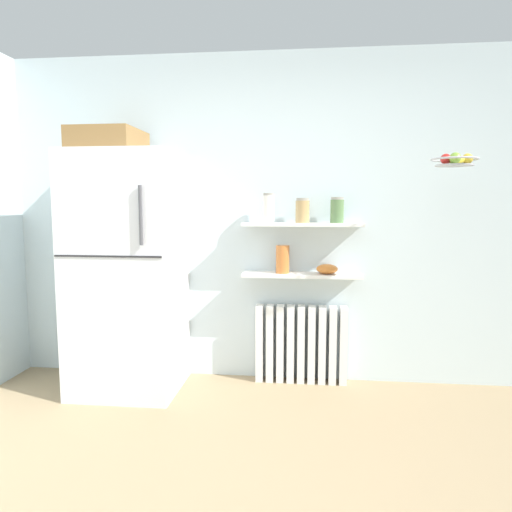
{
  "coord_description": "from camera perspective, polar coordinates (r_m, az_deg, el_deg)",
  "views": [
    {
      "loc": [
        0.2,
        -1.76,
        1.43
      ],
      "look_at": [
        -0.17,
        1.6,
        1.05
      ],
      "focal_mm": 33.1,
      "sensor_mm": 36.0,
      "label": 1
    }
  ],
  "objects": [
    {
      "name": "radiator",
      "position": [
        3.85,
        5.47,
        -10.55
      ],
      "size": [
        0.72,
        0.12,
        0.62
      ],
      "color": "white",
      "rests_on": "ground_plane"
    },
    {
      "name": "vase",
      "position": [
        3.68,
        3.23,
        -0.39
      ],
      "size": [
        0.1,
        0.1,
        0.22
      ],
      "primitive_type": "cylinder",
      "color": "#CC7033",
      "rests_on": "wall_shelf_lower"
    },
    {
      "name": "storage_jar_1",
      "position": [
        3.65,
        5.64,
        5.48
      ],
      "size": [
        0.11,
        0.11,
        0.19
      ],
      "color": "tan",
      "rests_on": "wall_shelf_upper"
    },
    {
      "name": "storage_jar_2",
      "position": [
        3.66,
        9.77,
        5.48
      ],
      "size": [
        0.1,
        0.1,
        0.2
      ],
      "color": "#5B7F4C",
      "rests_on": "wall_shelf_upper"
    },
    {
      "name": "hanging_fruit_basket",
      "position": [
        3.45,
        22.98,
        10.63
      ],
      "size": [
        0.3,
        0.3,
        0.09
      ],
      "color": "#B2B2B7"
    },
    {
      "name": "storage_jar_0",
      "position": [
        3.66,
        1.51,
        5.82
      ],
      "size": [
        0.09,
        0.09,
        0.23
      ],
      "color": "silver",
      "rests_on": "wall_shelf_upper"
    },
    {
      "name": "refrigerator",
      "position": [
        3.71,
        -15.34,
        -1.42
      ],
      "size": [
        0.78,
        0.73,
        1.97
      ],
      "color": "silver",
      "rests_on": "ground_plane"
    },
    {
      "name": "shelf_bowl",
      "position": [
        3.69,
        8.59,
        -1.57
      ],
      "size": [
        0.17,
        0.17,
        0.07
      ],
      "primitive_type": "ellipsoid",
      "color": "orange",
      "rests_on": "wall_shelf_lower"
    },
    {
      "name": "wall_shelf_upper",
      "position": [
        3.65,
        5.62,
        3.82
      ],
      "size": [
        0.93,
        0.22,
        0.02
      ],
      "primitive_type": "cube",
      "color": "white"
    },
    {
      "name": "back_wall",
      "position": [
        3.82,
        3.24,
        4.45
      ],
      "size": [
        7.04,
        0.1,
        2.6
      ],
      "primitive_type": "cube",
      "color": "silver",
      "rests_on": "ground_plane"
    },
    {
      "name": "wall_shelf_lower",
      "position": [
        3.69,
        5.55,
        -2.29
      ],
      "size": [
        0.93,
        0.22,
        0.02
      ],
      "primitive_type": "cube",
      "color": "white"
    },
    {
      "name": "ground_plane",
      "position": [
        2.68,
        1.07,
        -25.81
      ],
      "size": [
        7.04,
        7.04,
        0.0
      ],
      "primitive_type": "plane",
      "color": "#9E8460"
    }
  ]
}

